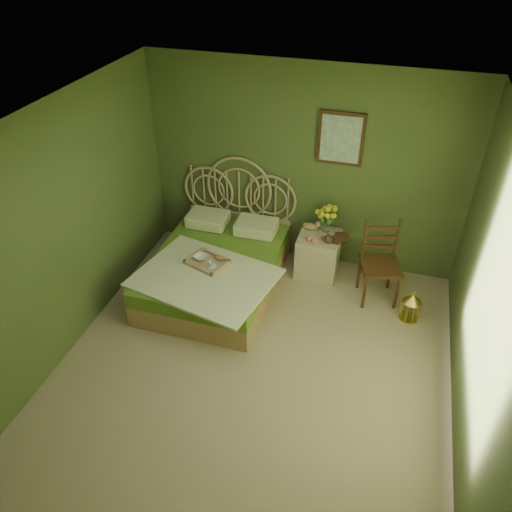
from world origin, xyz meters
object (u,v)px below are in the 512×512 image
(bed, at_px, (217,266))
(nightstand, at_px, (319,249))
(chair, at_px, (382,257))
(birdcage, at_px, (411,307))

(bed, relative_size, nightstand, 2.17)
(nightstand, height_order, chair, chair)
(nightstand, bearing_deg, bed, -151.09)
(bed, relative_size, chair, 2.14)
(chair, bearing_deg, birdcage, -56.46)
(bed, distance_m, chair, 2.02)
(chair, bearing_deg, nightstand, 146.88)
(bed, relative_size, birdcage, 6.18)
(nightstand, distance_m, birdcage, 1.35)
(birdcage, bearing_deg, nightstand, 154.09)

